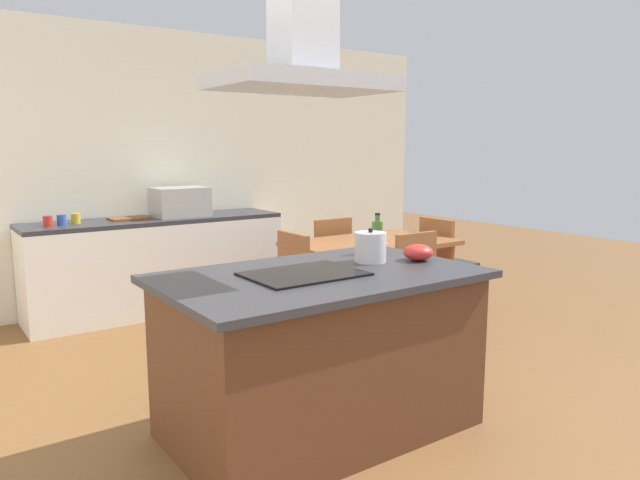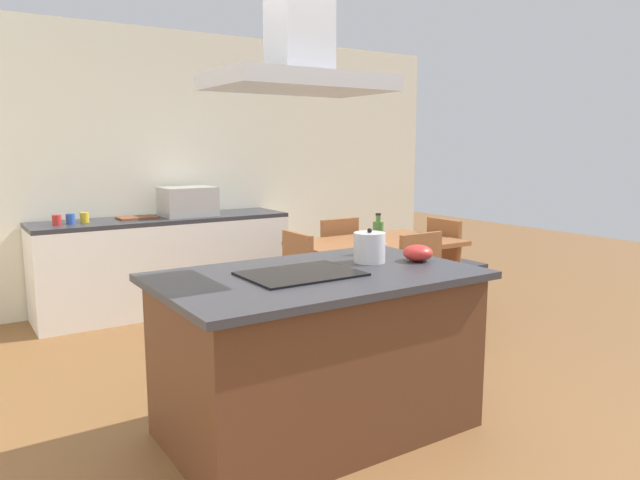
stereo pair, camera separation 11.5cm
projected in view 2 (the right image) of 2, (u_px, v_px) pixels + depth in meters
ground at (212, 352)px, 4.57m from camera, size 16.00×16.00×0.00m
wall_back at (137, 169)px, 5.80m from camera, size 7.20×0.10×2.70m
kitchen_island at (317, 352)px, 3.26m from camera, size 1.71×1.06×0.90m
cooktop at (301, 274)px, 3.13m from camera, size 0.60×0.44×0.01m
tea_kettle at (370, 247)px, 3.46m from camera, size 0.24×0.19×0.20m
olive_oil_bottle at (378, 236)px, 3.74m from camera, size 0.07×0.07×0.26m
mixing_bowl at (418, 253)px, 3.50m from camera, size 0.18×0.18×0.10m
back_counter at (166, 264)px, 5.71m from camera, size 2.39×0.62×0.90m
countertop_microwave at (188, 201)px, 5.75m from camera, size 0.50×0.38×0.28m
coffee_mug_red at (57, 220)px, 5.08m from camera, size 0.08×0.08×0.09m
coffee_mug_blue at (70, 219)px, 5.16m from camera, size 0.08×0.08×0.09m
coffee_mug_yellow at (85, 217)px, 5.26m from camera, size 0.08×0.08×0.09m
cutting_board at (137, 218)px, 5.55m from camera, size 0.34×0.24×0.02m
dining_table at (377, 251)px, 5.19m from camera, size 1.40×0.90×0.75m
chair_at_right_end at (451, 258)px, 5.71m from camera, size 0.42×0.42×0.89m
chair_facing_back_wall at (333, 257)px, 5.76m from camera, size 0.42×0.42×0.89m
chair_at_left_end at (286, 281)px, 4.71m from camera, size 0.42×0.42×0.89m
chair_facing_island at (429, 283)px, 4.66m from camera, size 0.42×0.42×0.89m
range_hood at (299, 39)px, 2.94m from camera, size 0.90×0.55×0.78m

